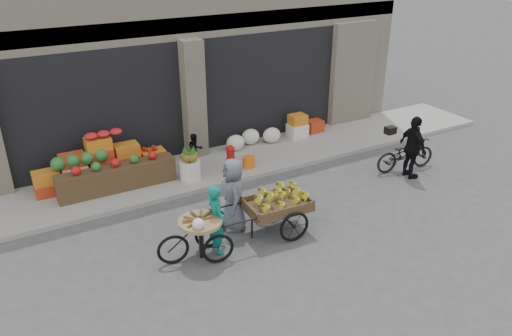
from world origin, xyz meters
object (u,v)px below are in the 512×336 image
fire_hydrant (231,157)px  orange_bucket (249,162)px  banana_cart (275,204)px  vendor_woman (216,219)px  vendor_grey (233,195)px  bicycle (405,154)px  tricycle_cart (200,233)px  cyclist (413,148)px  seated_person (195,151)px  pineapple_bin (190,170)px

fire_hydrant → orange_bucket: bearing=-5.7°
banana_cart → vendor_woman: size_ratio=1.57×
fire_hydrant → banana_cart: size_ratio=0.31×
fire_hydrant → vendor_grey: bearing=-115.2°
vendor_woman → vendor_grey: (0.68, 0.60, 0.07)m
vendor_grey → banana_cart: bearing=65.5°
vendor_grey → bicycle: 5.28m
tricycle_cart → bicycle: bearing=17.4°
banana_cart → cyclist: 4.43m
seated_person → cyclist: cyclist is taller
orange_bucket → banana_cart: size_ratio=0.14×
fire_hydrant → seated_person: bearing=137.1°
bicycle → fire_hydrant: bearing=72.8°
banana_cart → seated_person: bearing=97.5°
fire_hydrant → orange_bucket: size_ratio=2.22×
banana_cart → bicycle: (4.59, 0.94, -0.23)m
fire_hydrant → tricycle_cart: 3.68m
pineapple_bin → fire_hydrant: fire_hydrant is taller
seated_person → banana_cart: size_ratio=0.41×
fire_hydrant → orange_bucket: 0.55m
pineapple_bin → vendor_woman: vendor_woman is taller
fire_hydrant → tricycle_cart: (-2.15, -2.99, 0.06)m
fire_hydrant → vendor_woman: vendor_woman is taller
vendor_woman → tricycle_cart: (-0.37, -0.06, -0.16)m
vendor_grey → bicycle: size_ratio=0.93×
tricycle_cart → vendor_grey: vendor_grey is taller
pineapple_bin → orange_bucket: pineapple_bin is taller
banana_cart → vendor_grey: bearing=142.5°
seated_person → tricycle_cart: bearing=-121.6°
tricycle_cart → bicycle: (6.30, 1.03, -0.11)m
banana_cart → pineapple_bin: bearing=105.9°
pineapple_bin → tricycle_cart: 3.22m
vendor_grey → bicycle: vendor_grey is taller
pineapple_bin → cyclist: cyclist is taller
seated_person → vendor_grey: 3.02m
fire_hydrant → tricycle_cart: tricycle_cart is taller
banana_cart → cyclist: (4.39, 0.54, 0.14)m
seated_person → banana_cart: bearing=-95.7°
orange_bucket → banana_cart: bearing=-108.1°
pineapple_bin → seated_person: bearing=56.3°
pineapple_bin → tricycle_cart: (-1.05, -3.04, 0.20)m
fire_hydrant → banana_cart: bearing=-98.5°
vendor_grey → seated_person: bearing=-171.5°
fire_hydrant → vendor_woman: 3.44m
fire_hydrant → pineapple_bin: bearing=177.4°
orange_bucket → bicycle: size_ratio=0.19×
vendor_woman → tricycle_cart: vendor_woman is taller
seated_person → bicycle: (4.86, -2.62, -0.13)m
orange_bucket → vendor_woman: (-2.28, -2.88, 0.46)m
vendor_woman → bicycle: vendor_woman is taller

